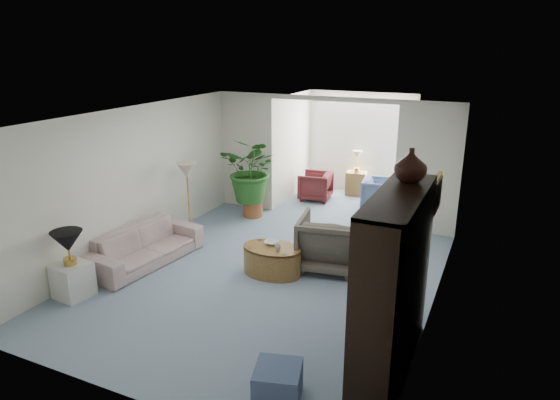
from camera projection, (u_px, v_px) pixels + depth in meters
The scene contains 26 objects.
floor at pixel (264, 278), 7.67m from camera, with size 6.00×6.00×0.00m, color #8297AC.
sunroom_floor at pixel (345, 203), 11.21m from camera, with size 2.60×2.60×0.00m, color #8297AC.
back_pier_left at pixel (247, 151), 10.64m from camera, with size 1.20×0.12×2.50m, color silver.
back_pier_right at pixel (428, 169), 9.12m from camera, with size 1.20×0.12×2.50m, color silver.
back_header at pixel (332, 99), 9.51m from camera, with size 2.60×0.12×0.10m, color silver.
window_pane at pixel (361, 135), 11.72m from camera, with size 2.20×0.02×1.50m, color white.
window_blinds at pixel (360, 135), 11.69m from camera, with size 2.20×0.02×1.50m, color white.
framed_picture at pixel (437, 195), 6.08m from camera, with size 0.04×0.50×0.40m, color #AD9E8A.
sofa at pixel (146, 246), 8.13m from camera, with size 2.02×0.79×0.59m, color beige.
end_table at pixel (73, 280), 7.05m from camera, with size 0.45×0.45×0.50m, color silver.
table_lamp at pixel (67, 241), 6.87m from camera, with size 0.44×0.44×0.30m, color black.
floor_lamp at pixel (187, 171), 9.04m from camera, with size 0.36×0.36×0.28m, color beige.
coffee_table at pixel (272, 260), 7.76m from camera, with size 0.95×0.95×0.45m, color olive.
coffee_bowl at pixel (272, 243), 7.79m from camera, with size 0.22×0.22×0.05m, color silver.
coffee_cup at pixel (278, 248), 7.53m from camera, with size 0.10×0.10×0.09m, color #B7B0A0.
wingback_chair at pixel (329, 242), 7.89m from camera, with size 0.94×0.97×0.88m, color #5F5A4B.
side_table_dark at pixel (377, 251), 7.92m from camera, with size 0.49×0.39×0.59m, color black.
entertainment_cabinet at pixel (393, 283), 5.34m from camera, with size 0.49×1.82×2.03m, color black.
cabinet_urn at pixel (411, 165), 5.40m from camera, with size 0.36×0.36×0.37m, color black.
ottoman at pixel (278, 384), 5.02m from camera, with size 0.47×0.47×0.37m, color slate.
plant_pot at pixel (253, 209), 10.36m from camera, with size 0.40×0.40×0.32m, color brown.
house_plant at pixel (252, 170), 10.10m from camera, with size 1.22×1.06×1.35m, color #265D20.
sunroom_chair_blue at pixel (379, 194), 10.81m from camera, with size 0.71×0.73×0.66m, color slate.
sunroom_chair_maroon at pixel (315, 186), 11.41m from camera, with size 0.69×0.71×0.65m, color maroon.
sunroom_table at pixel (356, 183), 11.77m from camera, with size 0.46×0.36×0.56m, color olive.
shelf_clutter at pixel (387, 279), 5.25m from camera, with size 0.30×1.22×1.06m.
Camera 1 is at (3.14, -6.19, 3.50)m, focal length 31.69 mm.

